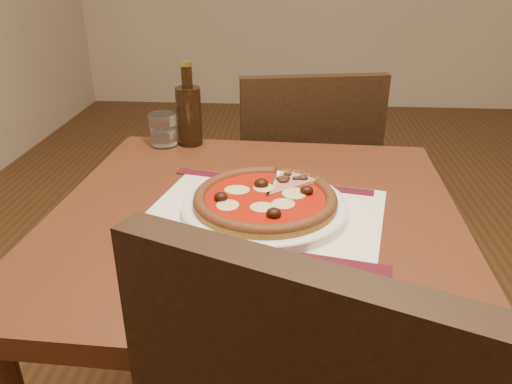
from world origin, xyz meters
TOP-DOWN VIEW (x-y plane):
  - table at (-0.79, -0.46)m, footprint 0.83×0.83m
  - chair_far at (-0.68, 0.18)m, footprint 0.50×0.50m
  - placemat at (-0.77, -0.47)m, footprint 0.51×0.41m
  - plate at (-0.77, -0.47)m, footprint 0.32×0.32m
  - pizza at (-0.77, -0.47)m, footprint 0.28×0.28m
  - ham_slice at (-0.71, -0.39)m, footprint 0.11×0.14m
  - water_glass at (-1.06, -0.10)m, footprint 0.09×0.09m
  - bottle at (-0.99, -0.09)m, footprint 0.07×0.07m

SIDE VIEW (x-z plane):
  - chair_far at x=-0.68m, z-range 0.06..0.96m
  - table at x=-0.79m, z-range 0.27..1.02m
  - placemat at x=-0.77m, z-range 0.75..0.75m
  - plate at x=-0.77m, z-range 0.75..0.77m
  - ham_slice at x=-0.71m, z-range 0.77..0.79m
  - pizza at x=-0.77m, z-range 0.76..0.80m
  - water_glass at x=-1.06m, z-range 0.75..0.84m
  - bottle at x=-0.99m, z-range 0.73..0.94m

